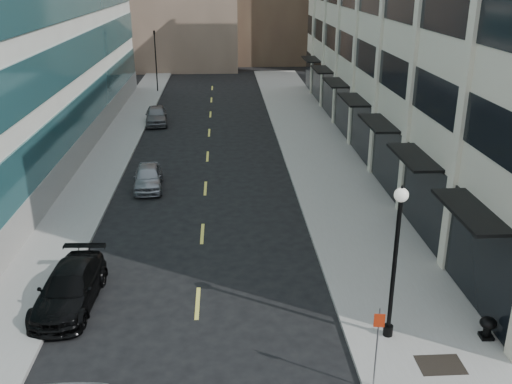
{
  "coord_description": "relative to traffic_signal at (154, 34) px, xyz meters",
  "views": [
    {
      "loc": [
        1.09,
        -10.25,
        11.41
      ],
      "look_at": [
        2.45,
        12.87,
        2.47
      ],
      "focal_mm": 40.0,
      "sensor_mm": 36.0,
      "label": 1
    }
  ],
  "objects": [
    {
      "name": "sign_post",
      "position": [
        10.8,
        -45.01,
        -3.9
      ],
      "size": [
        0.31,
        0.08,
        2.63
      ],
      "rotation": [
        0.0,
        0.0,
        -0.13
      ],
      "color": "slate",
      "rests_on": "sidewalk_right"
    },
    {
      "name": "sidewalk_left",
      "position": [
        -1.0,
        -28.0,
        -5.64
      ],
      "size": [
        3.0,
        80.0,
        0.15
      ],
      "primitive_type": "cube",
      "color": "gray",
      "rests_on": "ground"
    },
    {
      "name": "road_centerline",
      "position": [
        5.5,
        -31.0,
        -5.71
      ],
      "size": [
        0.15,
        68.2,
        0.01
      ],
      "color": "#D8CC4C",
      "rests_on": "ground"
    },
    {
      "name": "building_right",
      "position": [
        22.44,
        -21.01,
        3.28
      ],
      "size": [
        15.3,
        46.5,
        18.25
      ],
      "color": "beige",
      "rests_on": "ground"
    },
    {
      "name": "car_grey_sedan",
      "position": [
        1.23,
        -13.0,
        -5.0
      ],
      "size": [
        2.1,
        4.35,
        1.43
      ],
      "primitive_type": "imported",
      "rotation": [
        0.0,
        0.0,
        0.1
      ],
      "color": "slate",
      "rests_on": "ground"
    },
    {
      "name": "grate_far",
      "position": [
        13.1,
        -44.2,
        -5.56
      ],
      "size": [
        1.4,
        1.0,
        0.01
      ],
      "primitive_type": "cube",
      "color": "black",
      "rests_on": "sidewalk_right"
    },
    {
      "name": "car_silver_sedan",
      "position": [
        2.3,
        -27.73,
        -5.06
      ],
      "size": [
        1.88,
        4.0,
        1.32
      ],
      "primitive_type": "imported",
      "rotation": [
        0.0,
        0.0,
        0.08
      ],
      "color": "gray",
      "rests_on": "ground"
    },
    {
      "name": "lamppost",
      "position": [
        11.9,
        -42.57,
        -2.43
      ],
      "size": [
        0.44,
        0.44,
        5.35
      ],
      "color": "black",
      "rests_on": "sidewalk_right"
    },
    {
      "name": "car_black_pickup",
      "position": [
        0.88,
        -39.82,
        -5.02
      ],
      "size": [
        2.17,
        4.9,
        1.4
      ],
      "primitive_type": "imported",
      "rotation": [
        0.0,
        0.0,
        -0.05
      ],
      "color": "black",
      "rests_on": "ground"
    },
    {
      "name": "urn_planter",
      "position": [
        15.1,
        -42.92,
        -5.1
      ],
      "size": [
        0.55,
        0.55,
        0.77
      ],
      "rotation": [
        0.0,
        0.0,
        -0.05
      ],
      "color": "black",
      "rests_on": "sidewalk_right"
    },
    {
      "name": "traffic_signal",
      "position": [
        0.0,
        0.0,
        0.0
      ],
      "size": [
        0.66,
        0.66,
        6.98
      ],
      "color": "black",
      "rests_on": "ground"
    },
    {
      "name": "sidewalk_right",
      "position": [
        13.0,
        -28.0,
        -5.64
      ],
      "size": [
        5.0,
        80.0,
        0.15
      ],
      "primitive_type": "cube",
      "color": "gray",
      "rests_on": "ground"
    }
  ]
}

